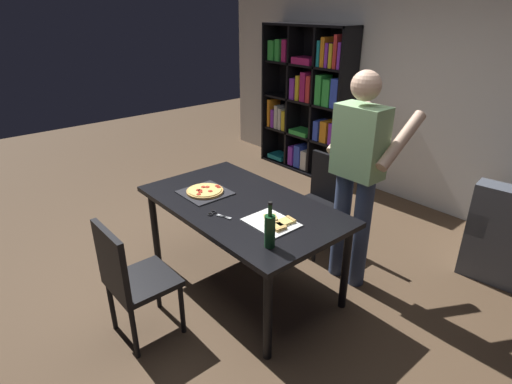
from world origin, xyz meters
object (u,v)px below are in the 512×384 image
person_serving_pizza (358,169)px  chair_near_camera (130,276)px  pepperoni_pizza_on_tray (205,192)px  wine_bottle (270,230)px  chair_far_side (321,197)px  kitchen_scissors (216,214)px  bookshelf (308,100)px  dining_table (242,211)px

person_serving_pizza → chair_near_camera: bearing=-107.2°
pepperoni_pizza_on_tray → wine_bottle: 0.97m
pepperoni_pizza_on_tray → person_serving_pizza: bearing=44.6°
chair_far_side → person_serving_pizza: 0.75m
person_serving_pizza → kitchen_scissors: 1.15m
chair_near_camera → wine_bottle: size_ratio=2.85×
wine_bottle → person_serving_pizza: bearing=94.8°
chair_far_side → pepperoni_pizza_on_tray: chair_far_side is taller
chair_near_camera → bookshelf: size_ratio=0.46×
chair_far_side → bookshelf: size_ratio=0.46×
pepperoni_pizza_on_tray → kitchen_scissors: (0.38, -0.16, -0.01)m
wine_bottle → chair_far_side: bearing=116.6°
dining_table → pepperoni_pizza_on_tray: (-0.34, -0.11, 0.09)m
chair_far_side → bookshelf: bearing=136.7°
pepperoni_pizza_on_tray → chair_near_camera: bearing=-68.3°
bookshelf → person_serving_pizza: (2.03, -1.64, 0.01)m
wine_bottle → pepperoni_pizza_on_tray: bearing=171.0°
dining_table → wine_bottle: 0.69m
chair_near_camera → pepperoni_pizza_on_tray: (-0.34, 0.85, 0.25)m
chair_near_camera → bookshelf: bearing=114.2°
kitchen_scissors → dining_table: bearing=97.9°
chair_far_side → pepperoni_pizza_on_tray: (-0.34, -1.07, 0.25)m
chair_far_side → wine_bottle: bearing=-63.4°
pepperoni_pizza_on_tray → kitchen_scissors: 0.41m
bookshelf → person_serving_pizza: bearing=-38.8°
chair_near_camera → wine_bottle: (0.61, 0.70, 0.36)m
wine_bottle → kitchen_scissors: 0.59m
bookshelf → kitchen_scissors: 3.07m
dining_table → kitchen_scissors: bearing=-82.1°
kitchen_scissors → wine_bottle: bearing=0.7°
person_serving_pizza → wine_bottle: (0.08, -1.00, -0.13)m
person_serving_pizza → pepperoni_pizza_on_tray: person_serving_pizza is taller
chair_far_side → kitchen_scissors: chair_far_side is taller
dining_table → person_serving_pizza: person_serving_pizza is taller
chair_far_side → wine_bottle: wine_bottle is taller
bookshelf → person_serving_pizza: bookshelf is taller
chair_near_camera → chair_far_side: 1.92m
wine_bottle → dining_table: bearing=156.8°
dining_table → bookshelf: (-1.50, 2.38, 0.31)m
chair_near_camera → kitchen_scissors: (0.04, 0.69, 0.24)m
person_serving_pizza → wine_bottle: person_serving_pizza is taller
pepperoni_pizza_on_tray → wine_bottle: bearing=-9.0°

